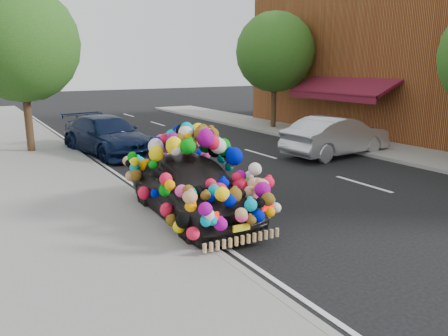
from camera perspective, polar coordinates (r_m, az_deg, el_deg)
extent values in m
plane|color=black|center=(10.60, 4.62, -4.80)|extent=(100.00, 100.00, 0.00)
cube|color=gray|center=(8.93, -18.74, -8.64)|extent=(4.00, 60.00, 0.12)
cube|color=gray|center=(9.47, -7.11, -6.69)|extent=(0.15, 60.00, 0.13)
cube|color=gray|center=(18.27, 20.31, 2.33)|extent=(3.00, 40.00, 0.12)
cube|color=#55101F|center=(20.36, 15.11, 10.26)|extent=(1.62, 5.20, 0.75)
cube|color=#55101F|center=(19.86, 13.51, 9.12)|extent=(0.06, 5.20, 0.35)
cylinder|color=#332114|center=(17.90, -24.20, 6.01)|extent=(0.28, 0.28, 2.73)
sphere|color=#1F4211|center=(17.81, -25.04, 14.53)|extent=(4.20, 4.20, 4.20)
cylinder|color=#332114|center=(22.96, 6.48, 8.36)|extent=(0.28, 0.28, 2.64)
sphere|color=#1F4211|center=(22.88, 6.66, 14.80)|extent=(4.00, 4.00, 4.00)
imported|color=black|center=(9.51, -4.23, -2.48)|extent=(1.83, 4.21, 1.41)
cube|color=red|center=(7.46, -1.49, -6.38)|extent=(0.22, 0.07, 0.14)
cube|color=red|center=(8.01, 5.77, -5.03)|extent=(0.22, 0.07, 0.14)
cube|color=yellow|center=(7.81, 2.29, -7.79)|extent=(0.34, 0.05, 0.12)
imported|color=black|center=(16.99, -15.01, 4.14)|extent=(2.76, 5.12, 1.41)
imported|color=#A3A4AB|center=(16.62, 14.49, 4.06)|extent=(4.53, 1.90, 1.46)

